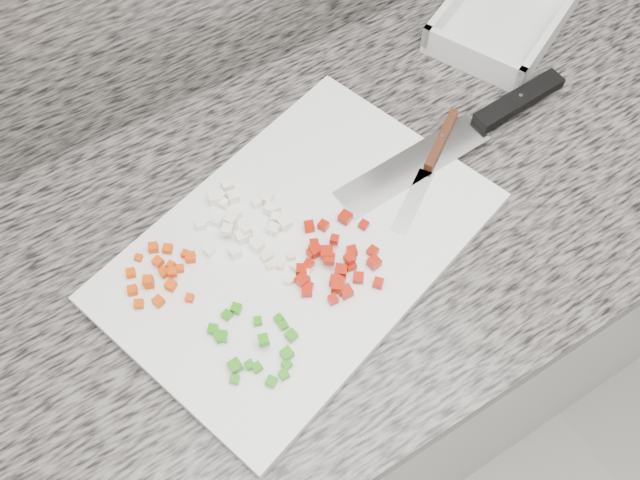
{
  "coord_description": "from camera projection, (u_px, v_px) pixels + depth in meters",
  "views": [
    {
      "loc": [
        -0.33,
        1.01,
        1.72
      ],
      "look_at": [
        -0.08,
        1.4,
        0.94
      ],
      "focal_mm": 40.0,
      "sensor_mm": 36.0,
      "label": 1
    }
  ],
  "objects": [
    {
      "name": "tray",
      "position": [
        503.0,
        20.0,
        1.14
      ],
      "size": [
        0.29,
        0.25,
        0.05
      ],
      "rotation": [
        0.0,
        0.0,
        0.44
      ],
      "color": "silver",
      "rests_on": "countertop"
    },
    {
      "name": "garlic_pile",
      "position": [
        289.0,
        267.0,
        0.91
      ],
      "size": [
        0.05,
        0.06,
        0.01
      ],
      "color": "#F7E8BF",
      "rests_on": "cutting_board"
    },
    {
      "name": "cabinet",
      "position": [
        344.0,
        335.0,
        1.39
      ],
      "size": [
        3.92,
        0.62,
        0.86
      ],
      "primitive_type": "cube",
      "color": "silver",
      "rests_on": "ground"
    },
    {
      "name": "paring_knife",
      "position": [
        434.0,
        155.0,
        1.0
      ],
      "size": [
        0.19,
        0.13,
        0.02
      ],
      "rotation": [
        0.0,
        0.0,
        0.58
      ],
      "color": "silver",
      "rests_on": "cutting_board"
    },
    {
      "name": "red_pepper_pile",
      "position": [
        333.0,
        264.0,
        0.91
      ],
      "size": [
        0.13,
        0.13,
        0.02
      ],
      "color": "#A41102",
      "rests_on": "cutting_board"
    },
    {
      "name": "carrot_pile",
      "position": [
        160.0,
        274.0,
        0.9
      ],
      "size": [
        0.1,
        0.1,
        0.02
      ],
      "color": "#D93F04",
      "rests_on": "cutting_board"
    },
    {
      "name": "cutting_board",
      "position": [
        299.0,
        247.0,
        0.94
      ],
      "size": [
        0.57,
        0.46,
        0.02
      ],
      "primitive_type": "cube",
      "rotation": [
        0.0,
        0.0,
        0.29
      ],
      "color": "white",
      "rests_on": "countertop"
    },
    {
      "name": "green_pepper_pile",
      "position": [
        253.0,
        346.0,
        0.85
      ],
      "size": [
        0.1,
        0.12,
        0.02
      ],
      "color": "#25860C",
      "rests_on": "cutting_board"
    },
    {
      "name": "chef_knife",
      "position": [
        484.0,
        122.0,
        1.03
      ],
      "size": [
        0.4,
        0.07,
        0.02
      ],
      "rotation": [
        0.0,
        0.0,
        0.05
      ],
      "color": "silver",
      "rests_on": "cutting_board"
    },
    {
      "name": "countertop",
      "position": [
        354.0,
        210.0,
        1.0
      ],
      "size": [
        3.96,
        0.64,
        0.04
      ],
      "primitive_type": "cube",
      "color": "#635E57",
      "rests_on": "cabinet"
    },
    {
      "name": "onion_pile",
      "position": [
        242.0,
        217.0,
        0.94
      ],
      "size": [
        0.12,
        0.12,
        0.02
      ],
      "color": "white",
      "rests_on": "cutting_board"
    }
  ]
}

